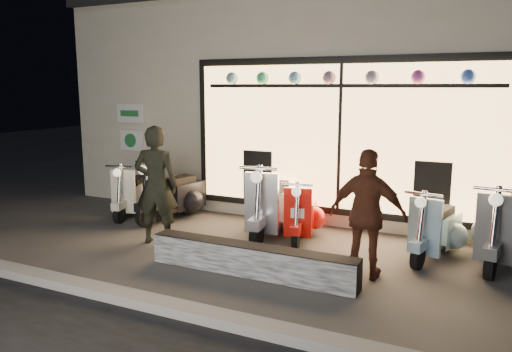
{
  "coord_description": "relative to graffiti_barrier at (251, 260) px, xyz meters",
  "views": [
    {
      "loc": [
        3.13,
        -6.1,
        2.39
      ],
      "look_at": [
        -0.1,
        0.6,
        1.05
      ],
      "focal_mm": 35.0,
      "sensor_mm": 36.0,
      "label": 1
    }
  ],
  "objects": [
    {
      "name": "scooter_cream",
      "position": [
        -3.37,
        1.88,
        0.2
      ],
      "size": [
        0.67,
        1.38,
        0.99
      ],
      "rotation": [
        0.0,
        0.0,
        0.26
      ],
      "color": "black",
      "rests_on": "ground"
    },
    {
      "name": "graffiti_barrier",
      "position": [
        0.0,
        0.0,
        0.0
      ],
      "size": [
        2.81,
        0.28,
        0.4
      ],
      "primitive_type": "cube",
      "color": "black",
      "rests_on": "ground"
    },
    {
      "name": "man",
      "position": [
        -1.9,
        0.59,
        0.71
      ],
      "size": [
        0.77,
        0.64,
        1.82
      ],
      "primitive_type": "imported",
      "rotation": [
        0.0,
        0.0,
        3.49
      ],
      "color": "black",
      "rests_on": "ground"
    },
    {
      "name": "scooter_red",
      "position": [
        -0.01,
        1.87,
        0.18
      ],
      "size": [
        0.62,
        1.33,
        0.95
      ],
      "rotation": [
        0.0,
        0.0,
        0.23
      ],
      "color": "black",
      "rests_on": "ground"
    },
    {
      "name": "shop_building",
      "position": [
        -0.42,
        5.63,
        1.9
      ],
      "size": [
        10.2,
        6.23,
        4.2
      ],
      "color": "beige",
      "rests_on": "ground"
    },
    {
      "name": "scooter_black",
      "position": [
        -2.49,
        1.98,
        0.23
      ],
      "size": [
        0.67,
        1.51,
        1.08
      ],
      "rotation": [
        0.0,
        0.0,
        -0.19
      ],
      "color": "black",
      "rests_on": "ground"
    },
    {
      "name": "ground",
      "position": [
        -0.43,
        0.65,
        -0.2
      ],
      "size": [
        40.0,
        40.0,
        0.0
      ],
      "primitive_type": "plane",
      "color": "#383533",
      "rests_on": "ground"
    },
    {
      "name": "scooter_silver",
      "position": [
        -0.5,
        1.83,
        0.27
      ],
      "size": [
        0.65,
        1.65,
        1.17
      ],
      "rotation": [
        0.0,
        0.0,
        0.12
      ],
      "color": "black",
      "rests_on": "ground"
    },
    {
      "name": "woman",
      "position": [
        1.34,
        0.56,
        0.62
      ],
      "size": [
        0.97,
        0.41,
        1.64
      ],
      "primitive_type": "imported",
      "rotation": [
        0.0,
        0.0,
        3.13
      ],
      "color": "#5D2E1D",
      "rests_on": "ground"
    },
    {
      "name": "scooter_blue",
      "position": [
        2.05,
        1.84,
        0.19
      ],
      "size": [
        0.64,
        1.38,
        0.98
      ],
      "rotation": [
        0.0,
        0.0,
        -0.22
      ],
      "color": "black",
      "rests_on": "ground"
    },
    {
      "name": "kerb",
      "position": [
        -0.43,
        -1.35,
        -0.14
      ],
      "size": [
        40.0,
        0.25,
        0.12
      ],
      "primitive_type": "cube",
      "color": "slate",
      "rests_on": "ground"
    },
    {
      "name": "scooter_grey",
      "position": [
        2.88,
        1.96,
        0.25
      ],
      "size": [
        0.64,
        1.57,
        1.11
      ],
      "rotation": [
        0.0,
        0.0,
        -0.15
      ],
      "color": "black",
      "rests_on": "ground"
    }
  ]
}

